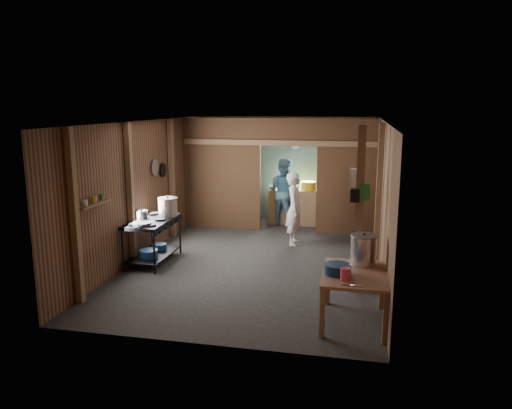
% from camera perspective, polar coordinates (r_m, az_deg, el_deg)
% --- Properties ---
extents(floor, '(4.50, 7.00, 0.00)m').
position_cam_1_polar(floor, '(9.50, 0.25, -6.28)').
color(floor, black).
rests_on(floor, ground).
extents(ceiling, '(4.50, 7.00, 0.00)m').
position_cam_1_polar(ceiling, '(9.04, 0.26, 9.60)').
color(ceiling, '#433D37').
rests_on(ceiling, ground).
extents(wall_back, '(4.50, 0.00, 2.60)m').
position_cam_1_polar(wall_back, '(12.59, 3.47, 4.20)').
color(wall_back, brown).
rests_on(wall_back, ground).
extents(wall_front, '(4.50, 0.00, 2.60)m').
position_cam_1_polar(wall_front, '(5.88, -6.63, -4.41)').
color(wall_front, brown).
rests_on(wall_front, ground).
extents(wall_left, '(0.00, 7.00, 2.60)m').
position_cam_1_polar(wall_left, '(9.87, -12.65, 1.90)').
color(wall_left, brown).
rests_on(wall_left, ground).
extents(wall_right, '(0.00, 7.00, 2.60)m').
position_cam_1_polar(wall_right, '(9.01, 14.42, 0.91)').
color(wall_right, brown).
rests_on(wall_right, ground).
extents(partition_left, '(1.85, 0.10, 2.60)m').
position_cam_1_polar(partition_left, '(11.60, -3.98, 3.57)').
color(partition_left, '#46321A').
rests_on(partition_left, floor).
extents(partition_right, '(1.35, 0.10, 2.60)m').
position_cam_1_polar(partition_right, '(11.17, 10.50, 3.09)').
color(partition_right, '#46321A').
rests_on(partition_right, floor).
extents(partition_header, '(1.30, 0.10, 0.60)m').
position_cam_1_polar(partition_header, '(11.18, 3.82, 8.42)').
color(partition_header, '#46321A').
rests_on(partition_header, wall_back).
extents(turquoise_panel, '(4.40, 0.06, 2.50)m').
position_cam_1_polar(turquoise_panel, '(12.54, 3.42, 3.94)').
color(turquoise_panel, '#6FA3A1').
rests_on(turquoise_panel, wall_back).
extents(back_counter, '(1.20, 0.50, 0.85)m').
position_cam_1_polar(back_counter, '(12.16, 4.43, -0.26)').
color(back_counter, '#936D4F').
rests_on(back_counter, floor).
extents(wall_clock, '(0.20, 0.03, 0.20)m').
position_cam_1_polar(wall_clock, '(12.40, 4.58, 6.86)').
color(wall_clock, white).
rests_on(wall_clock, wall_back).
extents(post_left_a, '(0.10, 0.12, 2.60)m').
position_cam_1_polar(post_left_a, '(7.59, -20.24, -1.40)').
color(post_left_a, '#936D4F').
rests_on(post_left_a, floor).
extents(post_left_b, '(0.10, 0.12, 2.60)m').
position_cam_1_polar(post_left_b, '(9.13, -14.31, 1.05)').
color(post_left_b, '#936D4F').
rests_on(post_left_b, floor).
extents(post_left_c, '(0.10, 0.12, 2.60)m').
position_cam_1_polar(post_left_c, '(10.94, -9.73, 2.94)').
color(post_left_c, '#936D4F').
rests_on(post_left_c, floor).
extents(post_right, '(0.10, 0.12, 2.60)m').
position_cam_1_polar(post_right, '(8.81, 14.02, 0.69)').
color(post_right, '#936D4F').
rests_on(post_right, floor).
extents(post_free, '(0.12, 0.12, 2.60)m').
position_cam_1_polar(post_free, '(7.72, 11.84, -0.71)').
color(post_free, '#936D4F').
rests_on(post_free, floor).
extents(cross_beam, '(4.40, 0.12, 0.12)m').
position_cam_1_polar(cross_beam, '(11.19, 2.49, 7.15)').
color(cross_beam, '#936D4F').
rests_on(cross_beam, wall_left).
extents(pan_lid_big, '(0.03, 0.34, 0.34)m').
position_cam_1_polar(pan_lid_big, '(10.17, -11.60, 4.22)').
color(pan_lid_big, gray).
rests_on(pan_lid_big, wall_left).
extents(pan_lid_small, '(0.03, 0.30, 0.30)m').
position_cam_1_polar(pan_lid_small, '(10.55, -10.72, 3.96)').
color(pan_lid_small, black).
rests_on(pan_lid_small, wall_left).
extents(wall_shelf, '(0.14, 0.80, 0.03)m').
position_cam_1_polar(wall_shelf, '(7.98, -18.22, 0.07)').
color(wall_shelf, '#936D4F').
rests_on(wall_shelf, wall_left).
extents(jar_white, '(0.07, 0.07, 0.10)m').
position_cam_1_polar(jar_white, '(7.75, -19.17, 0.18)').
color(jar_white, white).
rests_on(jar_white, wall_shelf).
extents(jar_yellow, '(0.08, 0.08, 0.10)m').
position_cam_1_polar(jar_yellow, '(7.96, -18.25, 0.52)').
color(jar_yellow, gold).
rests_on(jar_yellow, wall_shelf).
extents(jar_green, '(0.06, 0.06, 0.10)m').
position_cam_1_polar(jar_green, '(8.15, -17.48, 0.82)').
color(jar_green, '#267F2E').
rests_on(jar_green, wall_shelf).
extents(bag_white, '(0.22, 0.15, 0.32)m').
position_cam_1_polar(bag_white, '(7.72, 11.62, 2.91)').
color(bag_white, white).
rests_on(bag_white, post_free).
extents(bag_green, '(0.16, 0.12, 0.24)m').
position_cam_1_polar(bag_green, '(7.61, 12.46, 1.38)').
color(bag_green, '#267F2E').
rests_on(bag_green, post_free).
extents(bag_black, '(0.14, 0.10, 0.20)m').
position_cam_1_polar(bag_black, '(7.60, 11.39, 1.02)').
color(bag_black, black).
rests_on(bag_black, post_free).
extents(gas_range, '(0.71, 1.38, 0.81)m').
position_cam_1_polar(gas_range, '(9.39, -11.84, -4.15)').
color(gas_range, black).
rests_on(gas_range, floor).
extents(prep_table, '(0.86, 1.18, 0.70)m').
position_cam_1_polar(prep_table, '(6.89, 11.30, -10.50)').
color(prep_table, '#A36B51').
rests_on(prep_table, floor).
extents(stove_pot_large, '(0.44, 0.44, 0.37)m').
position_cam_1_polar(stove_pot_large, '(9.52, -10.17, -0.32)').
color(stove_pot_large, silver).
rests_on(stove_pot_large, gas_range).
extents(stove_pot_med, '(0.26, 0.26, 0.20)m').
position_cam_1_polar(stove_pot_med, '(9.28, -13.09, -1.29)').
color(stove_pot_med, silver).
rests_on(stove_pot_med, gas_range).
extents(frying_pan, '(0.46, 0.62, 0.08)m').
position_cam_1_polar(frying_pan, '(8.89, -13.08, -2.19)').
color(frying_pan, gray).
rests_on(frying_pan, gas_range).
extents(blue_tub_front, '(0.34, 0.34, 0.14)m').
position_cam_1_polar(blue_tub_front, '(9.25, -12.33, -5.56)').
color(blue_tub_front, navy).
rests_on(blue_tub_front, gas_range).
extents(blue_tub_back, '(0.28, 0.28, 0.11)m').
position_cam_1_polar(blue_tub_back, '(9.69, -11.12, -4.82)').
color(blue_tub_back, navy).
rests_on(blue_tub_back, gas_range).
extents(stock_pot, '(0.41, 0.41, 0.44)m').
position_cam_1_polar(stock_pot, '(7.09, 12.34, -5.18)').
color(stock_pot, silver).
rests_on(stock_pot, prep_table).
extents(wash_basin, '(0.44, 0.44, 0.13)m').
position_cam_1_polar(wash_basin, '(6.67, 9.42, -7.36)').
color(wash_basin, navy).
rests_on(wash_basin, prep_table).
extents(pink_bucket, '(0.14, 0.14, 0.16)m').
position_cam_1_polar(pink_bucket, '(6.45, 10.32, -7.92)').
color(pink_bucket, '#C94058').
rests_on(pink_bucket, prep_table).
extents(knife, '(0.30, 0.05, 0.01)m').
position_cam_1_polar(knife, '(6.30, 11.14, -9.17)').
color(knife, silver).
rests_on(knife, prep_table).
extents(yellow_tub, '(0.38, 0.38, 0.21)m').
position_cam_1_polar(yellow_tub, '(12.02, 6.06, 2.16)').
color(yellow_tub, gold).
rests_on(yellow_tub, back_counter).
extents(red_cup, '(0.11, 0.11, 0.13)m').
position_cam_1_polar(red_cup, '(12.11, 2.91, 2.07)').
color(red_cup, '#AD0616').
rests_on(red_cup, back_counter).
extents(cook, '(0.37, 0.56, 1.53)m').
position_cam_1_polar(cook, '(10.30, 4.52, -0.47)').
color(cook, white).
rests_on(cook, floor).
extents(worker_back, '(0.96, 0.85, 1.64)m').
position_cam_1_polar(worker_back, '(11.97, 3.20, 1.50)').
color(worker_back, teal).
rests_on(worker_back, floor).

